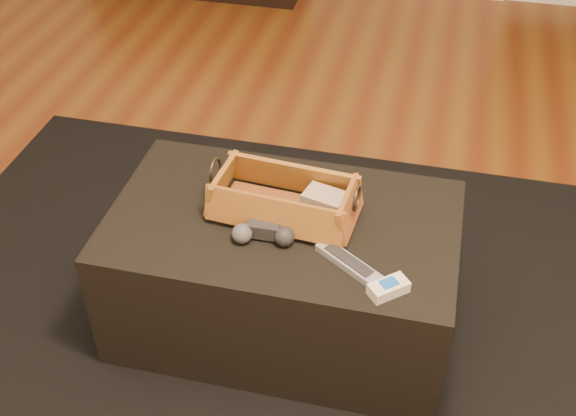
% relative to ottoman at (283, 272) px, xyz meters
% --- Properties ---
extents(floor, '(5.00, 5.50, 0.01)m').
position_rel_ottoman_xyz_m(floor, '(-0.21, 0.05, -0.23)').
color(floor, brown).
rests_on(floor, ground).
extents(area_rug, '(2.60, 2.00, 0.01)m').
position_rel_ottoman_xyz_m(area_rug, '(0.00, -0.05, -0.22)').
color(area_rug, black).
rests_on(area_rug, floor).
extents(ottoman, '(1.00, 0.60, 0.42)m').
position_rel_ottoman_xyz_m(ottoman, '(0.00, 0.00, 0.00)').
color(ottoman, black).
rests_on(ottoman, area_rug).
extents(tv_remote, '(0.22, 0.05, 0.02)m').
position_rel_ottoman_xyz_m(tv_remote, '(-0.02, 0.01, 0.24)').
color(tv_remote, black).
rests_on(tv_remote, wicker_basket).
extents(cloth_bundle, '(0.13, 0.11, 0.06)m').
position_rel_ottoman_xyz_m(cloth_bundle, '(0.11, 0.04, 0.26)').
color(cloth_bundle, tan).
rests_on(cloth_bundle, wicker_basket).
extents(wicker_basket, '(0.43, 0.25, 0.15)m').
position_rel_ottoman_xyz_m(wicker_basket, '(-0.00, 0.02, 0.26)').
color(wicker_basket, '#9D5723').
rests_on(wicker_basket, ottoman).
extents(game_controller, '(0.18, 0.10, 0.06)m').
position_rel_ottoman_xyz_m(game_controller, '(-0.03, -0.10, 0.24)').
color(game_controller, black).
rests_on(game_controller, ottoman).
extents(silver_remote, '(0.20, 0.15, 0.02)m').
position_rel_ottoman_xyz_m(silver_remote, '(0.21, -0.15, 0.22)').
color(silver_remote, gray).
rests_on(silver_remote, ottoman).
extents(cream_gadget, '(0.11, 0.11, 0.04)m').
position_rel_ottoman_xyz_m(cream_gadget, '(0.33, -0.22, 0.23)').
color(cream_gadget, silver).
rests_on(cream_gadget, ottoman).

